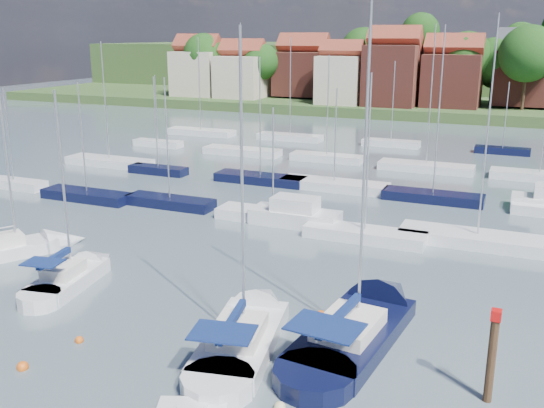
% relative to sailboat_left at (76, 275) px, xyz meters
% --- Properties ---
extents(ground, '(260.00, 260.00, 0.00)m').
position_rel_sailboat_left_xyz_m(ground, '(13.40, 35.70, -0.37)').
color(ground, '#46565F').
rests_on(ground, ground).
extents(sailboat_left, '(3.85, 9.29, 12.39)m').
position_rel_sailboat_left_xyz_m(sailboat_left, '(0.00, 0.00, 0.00)').
color(sailboat_left, silver).
rests_on(sailboat_left, ground).
extents(sailboat_centre, '(5.34, 12.23, 16.08)m').
position_rel_sailboat_left_xyz_m(sailboat_centre, '(12.49, -1.98, -0.02)').
color(sailboat_centre, silver).
rests_on(sailboat_centre, ground).
extents(sailboat_navy, '(5.00, 14.04, 18.93)m').
position_rel_sailboat_left_xyz_m(sailboat_navy, '(17.65, 1.23, -0.02)').
color(sailboat_navy, black).
rests_on(sailboat_navy, ground).
extents(sailboat_far, '(6.76, 9.15, 12.29)m').
position_rel_sailboat_left_xyz_m(sailboat_far, '(-6.54, 2.50, -0.03)').
color(sailboat_far, silver).
rests_on(sailboat_far, ground).
extents(timber_piling, '(0.40, 0.40, 6.29)m').
position_rel_sailboat_left_xyz_m(timber_piling, '(23.83, -3.28, 0.65)').
color(timber_piling, '#4C331E').
rests_on(timber_piling, ground).
extents(buoy_b, '(0.53, 0.53, 0.53)m').
position_rel_sailboat_left_xyz_m(buoy_b, '(4.62, -8.91, -0.37)').
color(buoy_b, '#D85914').
rests_on(buoy_b, ground).
extents(buoy_c, '(0.42, 0.42, 0.42)m').
position_rel_sailboat_left_xyz_m(buoy_c, '(5.27, -5.96, -0.37)').
color(buoy_c, '#D85914').
rests_on(buoy_c, ground).
extents(buoy_e, '(0.51, 0.51, 0.51)m').
position_rel_sailboat_left_xyz_m(buoy_e, '(15.16, 1.28, -0.37)').
color(buoy_e, '#D85914').
rests_on(buoy_e, ground).
extents(marina_field, '(79.62, 41.41, 15.93)m').
position_rel_sailboat_left_xyz_m(marina_field, '(15.30, 30.85, 0.06)').
color(marina_field, silver).
rests_on(marina_field, ground).
extents(far_shore_town, '(212.46, 90.00, 22.27)m').
position_rel_sailboat_left_xyz_m(far_shore_town, '(15.62, 128.37, 4.24)').
color(far_shore_town, '#3C5128').
rests_on(far_shore_town, ground).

